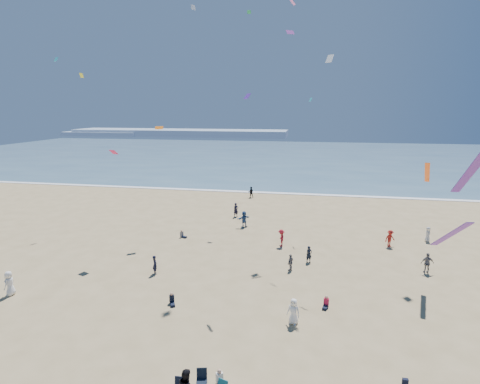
# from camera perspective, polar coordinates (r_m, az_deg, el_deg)

# --- Properties ---
(ocean) EXTENTS (220.00, 100.00, 0.06)m
(ocean) POSITION_cam_1_polar(r_m,az_deg,el_deg) (111.40, 7.28, 5.44)
(ocean) COLOR #476B84
(ocean) RESTS_ON ground
(surf_line) EXTENTS (220.00, 1.20, 0.08)m
(surf_line) POSITION_cam_1_polar(r_m,az_deg,el_deg) (62.22, 4.47, -0.12)
(surf_line) COLOR white
(surf_line) RESTS_ON ground
(headland_far) EXTENTS (110.00, 20.00, 3.20)m
(headland_far) POSITION_cam_1_polar(r_m,az_deg,el_deg) (197.27, -9.19, 8.91)
(headland_far) COLOR #7A8EA8
(headland_far) RESTS_ON ground
(headland_near) EXTENTS (40.00, 14.00, 2.00)m
(headland_near) POSITION_cam_1_polar(r_m,az_deg,el_deg) (209.79, -20.11, 8.36)
(headland_near) COLOR #7A8EA8
(headland_near) RESTS_ON ground
(standing_flyers) EXTENTS (36.45, 43.43, 1.94)m
(standing_flyers) POSITION_cam_1_polar(r_m,az_deg,el_deg) (33.72, 7.56, -9.82)
(standing_flyers) COLOR slate
(standing_flyers) RESTS_ON ground
(seated_group) EXTENTS (15.77, 27.04, 0.84)m
(seated_group) POSITION_cam_1_polar(r_m,az_deg,el_deg) (26.46, -2.60, -17.47)
(seated_group) COLOR silver
(seated_group) RESTS_ON ground
(navy_bag) EXTENTS (0.28, 0.18, 0.34)m
(navy_bag) POSITION_cam_1_polar(r_m,az_deg,el_deg) (22.79, 23.87, -24.94)
(navy_bag) COLOR black
(navy_bag) RESTS_ON ground
(kites_aloft) EXTENTS (37.88, 38.61, 26.76)m
(kites_aloft) POSITION_cam_1_polar(r_m,az_deg,el_deg) (28.44, 12.22, 15.20)
(kites_aloft) COLOR purple
(kites_aloft) RESTS_ON ground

